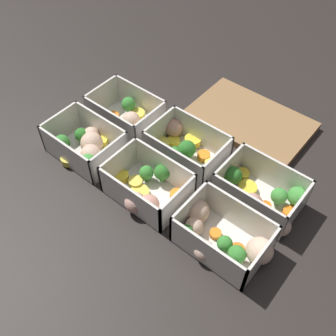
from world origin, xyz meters
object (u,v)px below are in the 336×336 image
at_px(container_near_left, 86,146).
at_px(container_far_center, 184,148).
at_px(container_near_right, 221,237).
at_px(container_near_center, 147,189).
at_px(container_far_left, 128,116).
at_px(container_far_right, 261,196).

relative_size(container_near_left, container_far_center, 0.91).
height_order(container_near_right, container_far_center, same).
bearing_deg(container_near_right, container_near_center, -178.70).
xyz_separation_m(container_near_left, container_near_right, (0.36, -0.00, 0.00)).
height_order(container_far_left, container_far_right, same).
bearing_deg(container_far_right, container_far_center, 177.99).
xyz_separation_m(container_near_right, container_far_left, (-0.35, 0.13, -0.00)).
height_order(container_near_center, container_far_center, same).
xyz_separation_m(container_near_left, container_near_center, (0.18, -0.00, -0.00)).
xyz_separation_m(container_near_center, container_far_right, (0.19, 0.13, 0.00)).
distance_m(container_far_left, container_far_center, 0.17).
distance_m(container_far_center, container_far_right, 0.20).
xyz_separation_m(container_near_center, container_near_right, (0.18, 0.00, 0.00)).
xyz_separation_m(container_far_left, container_far_right, (0.36, -0.01, 0.00)).
height_order(container_near_left, container_far_left, same).
bearing_deg(container_far_left, container_near_left, -91.50).
distance_m(container_near_left, container_far_center, 0.21).
distance_m(container_near_left, container_far_left, 0.13).
bearing_deg(container_far_center, container_near_center, -85.56).
bearing_deg(container_near_center, container_near_right, 1.30).
bearing_deg(container_near_left, container_far_center, 38.03).
relative_size(container_near_left, container_far_left, 0.99).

